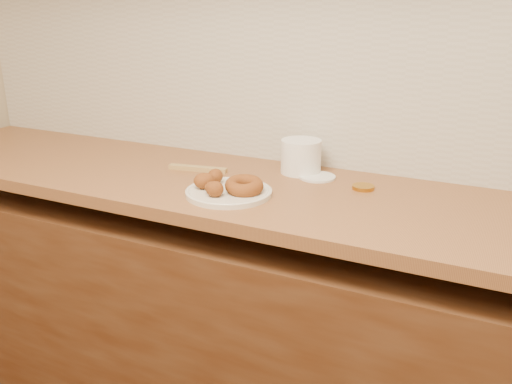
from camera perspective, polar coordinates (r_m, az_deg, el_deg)
wall_back at (r=1.79m, az=15.93°, el=15.70°), size 4.00×0.02×2.70m
base_cabinet at (r=1.82m, az=11.15°, el=-16.52°), size 3.60×0.60×0.77m
butcher_block at (r=1.84m, az=-7.73°, el=1.33°), size 2.30×0.62×0.04m
backsplash at (r=1.79m, az=15.42°, el=10.91°), size 3.60×0.02×0.60m
donut_plate at (r=1.61m, az=-2.89°, el=-0.04°), size 0.26×0.26×0.01m
ring_donut at (r=1.58m, az=-1.28°, el=0.69°), size 0.16×0.16×0.05m
fried_dough_chunks at (r=1.61m, az=-4.78°, el=1.03°), size 0.14×0.17×0.05m
plastic_tub at (r=1.82m, az=4.75°, el=3.75°), size 0.15×0.15×0.11m
tub_lid at (r=1.78m, az=6.45°, el=1.59°), size 0.14×0.14×0.01m
brass_jar_lid at (r=1.69m, az=11.23°, el=0.50°), size 0.08×0.08×0.01m
wooden_utensil at (r=1.85m, az=-6.14°, el=2.46°), size 0.21×0.06×0.02m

